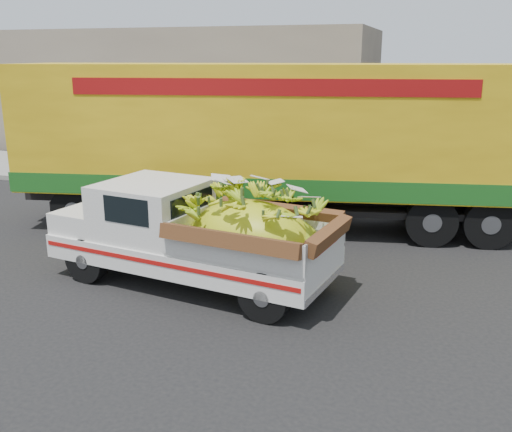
% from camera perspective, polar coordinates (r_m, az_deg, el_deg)
% --- Properties ---
extents(ground, '(100.00, 100.00, 0.00)m').
position_cam_1_polar(ground, '(10.74, -4.35, -6.02)').
color(ground, black).
rests_on(ground, ground).
extents(curb, '(60.00, 0.25, 0.15)m').
position_cam_1_polar(curb, '(16.05, 3.71, 1.65)').
color(curb, gray).
rests_on(curb, ground).
extents(sidewalk, '(60.00, 4.00, 0.14)m').
position_cam_1_polar(sidewalk, '(18.04, 5.41, 3.17)').
color(sidewalk, gray).
rests_on(sidewalk, ground).
extents(building_left, '(18.00, 6.00, 5.00)m').
position_cam_1_polar(building_left, '(26.00, -9.17, 12.29)').
color(building_left, gray).
rests_on(building_left, ground).
extents(pickup_truck, '(5.32, 2.59, 1.79)m').
position_cam_1_polar(pickup_truck, '(9.93, -4.62, -1.95)').
color(pickup_truck, black).
rests_on(pickup_truck, ground).
extents(semi_trailer, '(12.08, 4.75, 3.80)m').
position_cam_1_polar(semi_trailer, '(13.29, 1.92, 7.73)').
color(semi_trailer, black).
rests_on(semi_trailer, ground).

